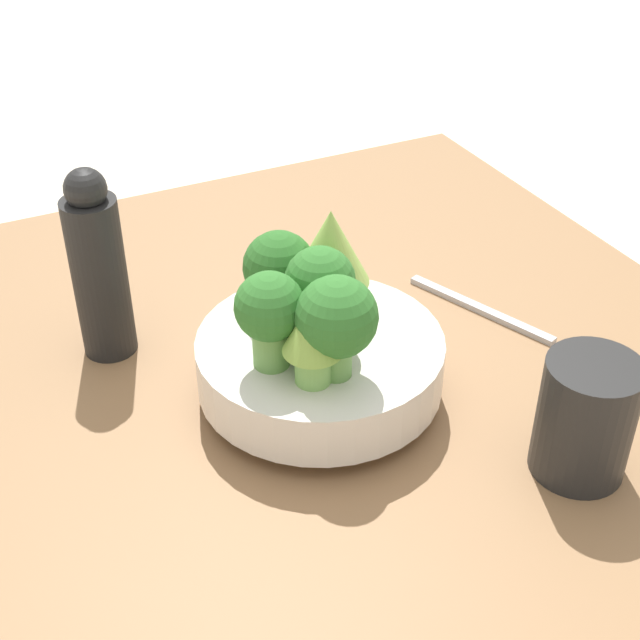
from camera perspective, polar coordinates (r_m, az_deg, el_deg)
name	(u,v)px	position (r m, az deg, el deg)	size (l,w,h in m)	color
ground_plane	(306,463)	(0.78, -0.88, -9.14)	(6.00, 6.00, 0.00)	beige
table	(306,445)	(0.77, -0.89, -8.02)	(0.96, 0.88, 0.04)	olive
bowl	(320,363)	(0.76, 0.00, -2.77)	(0.21, 0.21, 0.06)	silver
romanesco_piece_near	(331,250)	(0.76, 0.68, 4.48)	(0.07, 0.07, 0.10)	#7AB256
broccoli_floret_back	(270,313)	(0.69, -3.23, 0.47)	(0.06, 0.06, 0.08)	#609347
broccoli_floret_left	(336,320)	(0.68, 1.06, 0.01)	(0.07, 0.07, 0.09)	#609347
broccoli_floret_center	(320,285)	(0.72, 0.00, 2.28)	(0.06, 0.06, 0.09)	#6BA34C
broccoli_floret_right	(279,268)	(0.76, -2.63, 3.34)	(0.06, 0.06, 0.08)	#7AB256
romanesco_piece_far	(309,333)	(0.68, -0.70, -0.87)	(0.05, 0.05, 0.08)	#7AB256
cup	(585,418)	(0.71, 16.63, -6.05)	(0.07, 0.07, 0.10)	black
pepper_mill	(98,268)	(0.82, -13.99, 3.22)	(0.05, 0.05, 0.18)	black
fork	(480,309)	(0.90, 10.21, 0.71)	(0.16, 0.07, 0.01)	#B2B2B7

